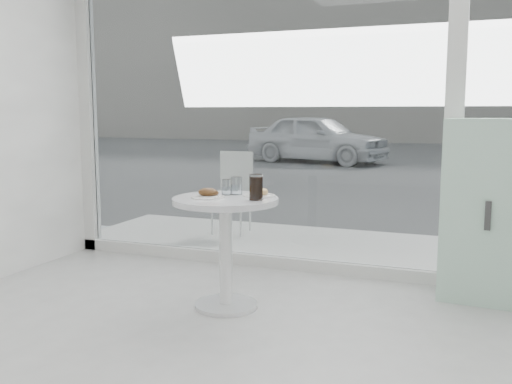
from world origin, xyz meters
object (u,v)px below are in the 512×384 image
at_px(main_table, 226,229).
at_px(patio_chair, 234,187).
at_px(car_white, 317,138).
at_px(water_tumbler_a, 226,188).
at_px(cola_glass, 256,188).
at_px(water_tumbler_b, 237,187).
at_px(plate_fritter, 208,194).
at_px(plate_donut, 259,193).
at_px(mint_cabinet, 487,211).

bearing_deg(main_table, patio_chair, 112.11).
height_order(main_table, car_white, car_white).
distance_m(main_table, water_tumbler_a, 0.30).
xyz_separation_m(patio_chair, car_white, (-1.57, 9.23, 0.11)).
distance_m(patio_chair, car_white, 9.37).
relative_size(main_table, cola_glass, 4.50).
bearing_deg(water_tumbler_b, cola_glass, -41.41).
bearing_deg(plate_fritter, plate_donut, 33.97).
distance_m(plate_donut, cola_glass, 0.18).
bearing_deg(car_white, plate_fritter, -154.26).
height_order(water_tumbler_a, water_tumbler_b, water_tumbler_b).
relative_size(water_tumbler_b, cola_glass, 0.73).
distance_m(main_table, plate_donut, 0.34).
bearing_deg(plate_fritter, cola_glass, 5.03).
xyz_separation_m(car_white, plate_fritter, (2.34, -11.42, 0.15)).
height_order(car_white, plate_fritter, car_white).
bearing_deg(main_table, water_tumbler_b, 85.59).
distance_m(mint_cabinet, water_tumbler_a, 1.86).
bearing_deg(water_tumbler_b, patio_chair, 114.08).
bearing_deg(plate_donut, water_tumbler_b, 170.91).
height_order(plate_donut, water_tumbler_b, water_tumbler_b).
height_order(mint_cabinet, water_tumbler_b, mint_cabinet).
relative_size(mint_cabinet, water_tumbler_b, 10.45).
bearing_deg(main_table, plate_donut, 35.47).
relative_size(patio_chair, plate_donut, 4.05).
height_order(water_tumbler_b, cola_glass, cola_glass).
xyz_separation_m(patio_chair, plate_donut, (1.06, -1.99, 0.25)).
bearing_deg(patio_chair, water_tumbler_b, -69.79).
xyz_separation_m(mint_cabinet, cola_glass, (-1.43, -0.86, 0.20)).
xyz_separation_m(mint_cabinet, patio_chair, (-2.53, 1.30, -0.11)).
xyz_separation_m(main_table, water_tumbler_a, (-0.05, 0.13, 0.27)).
height_order(main_table, mint_cabinet, mint_cabinet).
bearing_deg(main_table, mint_cabinet, 26.50).
relative_size(main_table, plate_fritter, 3.44).
relative_size(patio_chair, car_white, 0.23).
relative_size(mint_cabinet, plate_fritter, 5.81).
height_order(plate_fritter, water_tumbler_a, water_tumbler_a).
relative_size(mint_cabinet, car_white, 0.34).
bearing_deg(patio_chair, cola_glass, -66.90).
relative_size(main_table, water_tumbler_b, 6.19).
xyz_separation_m(main_table, cola_glass, (0.23, -0.03, 0.30)).
xyz_separation_m(main_table, plate_fritter, (-0.10, -0.06, 0.25)).
relative_size(main_table, mint_cabinet, 0.59).
height_order(plate_fritter, water_tumbler_b, water_tumbler_b).
bearing_deg(cola_glass, water_tumbler_a, 150.57).
distance_m(plate_fritter, cola_glass, 0.34).
distance_m(mint_cabinet, cola_glass, 1.68).
bearing_deg(main_table, cola_glass, -7.22).
relative_size(plate_donut, cola_glass, 1.25).
xyz_separation_m(car_white, cola_glass, (2.67, -11.39, 0.20)).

